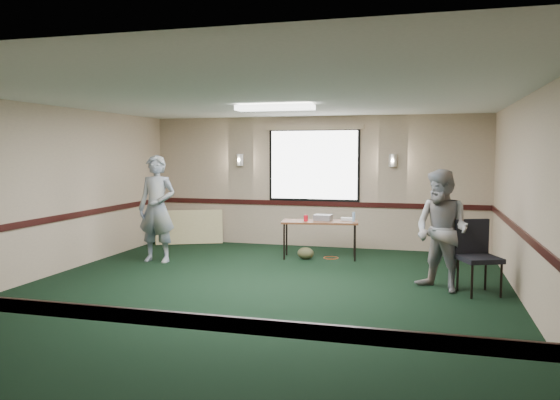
% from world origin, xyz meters
% --- Properties ---
extents(ground, '(8.00, 8.00, 0.00)m').
position_xyz_m(ground, '(0.00, 0.00, 0.00)').
color(ground, black).
rests_on(ground, ground).
extents(room_shell, '(8.00, 8.02, 8.00)m').
position_xyz_m(room_shell, '(0.00, 2.12, 1.58)').
color(room_shell, '#CAB092').
rests_on(room_shell, ground).
extents(folding_table, '(1.46, 0.76, 0.70)m').
position_xyz_m(folding_table, '(0.37, 2.76, 0.65)').
color(folding_table, brown).
rests_on(folding_table, ground).
extents(projector, '(0.33, 0.28, 0.11)m').
position_xyz_m(projector, '(0.41, 2.86, 0.75)').
color(projector, gray).
rests_on(projector, folding_table).
extents(game_console, '(0.23, 0.19, 0.05)m').
position_xyz_m(game_console, '(0.84, 2.95, 0.72)').
color(game_console, silver).
rests_on(game_console, folding_table).
extents(red_cup, '(0.08, 0.08, 0.11)m').
position_xyz_m(red_cup, '(0.13, 2.65, 0.75)').
color(red_cup, red).
rests_on(red_cup, folding_table).
extents(water_bottle, '(0.05, 0.05, 0.18)m').
position_xyz_m(water_bottle, '(0.99, 2.82, 0.79)').
color(water_bottle, '#7EA6CF').
rests_on(water_bottle, folding_table).
extents(duffel_bag, '(0.32, 0.25, 0.22)m').
position_xyz_m(duffel_bag, '(0.14, 2.60, 0.11)').
color(duffel_bag, '#4B472B').
rests_on(duffel_bag, ground).
extents(cable_coil, '(0.36, 0.36, 0.01)m').
position_xyz_m(cable_coil, '(0.57, 2.81, 0.01)').
color(cable_coil, '#C44418').
rests_on(cable_coil, ground).
extents(folded_table, '(1.38, 0.78, 0.72)m').
position_xyz_m(folded_table, '(-2.64, 3.60, 0.36)').
color(folded_table, tan).
rests_on(folded_table, ground).
extents(conference_chair, '(0.66, 0.67, 1.02)m').
position_xyz_m(conference_chair, '(2.95, 0.88, 0.60)').
color(conference_chair, black).
rests_on(conference_chair, ground).
extents(person_left, '(0.70, 0.46, 1.91)m').
position_xyz_m(person_left, '(-2.39, 1.70, 0.96)').
color(person_left, '#41558F').
rests_on(person_left, ground).
extents(person_right, '(1.06, 1.02, 1.72)m').
position_xyz_m(person_right, '(2.48, 0.87, 0.86)').
color(person_right, '#7C9EC1').
rests_on(person_right, ground).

